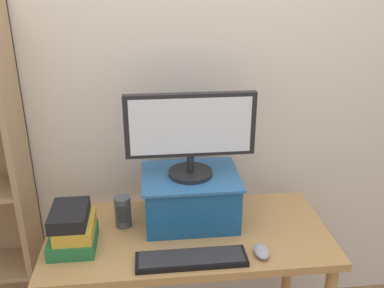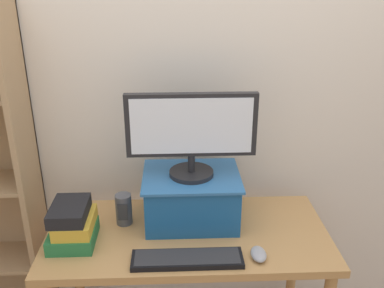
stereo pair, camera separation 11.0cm
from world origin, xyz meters
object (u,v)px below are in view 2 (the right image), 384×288
Objects in this scene: computer_monitor at (191,131)px; desk at (188,249)px; computer_mouse at (259,254)px; riser_box at (191,196)px; keyboard at (187,259)px; desk_speaker at (124,209)px; book_stack at (73,225)px.

desk is at bearing -101.40° from computer_monitor.
computer_monitor is at bearing 78.60° from desk.
computer_monitor is at bearing 130.42° from computer_mouse.
riser_box is 0.34m from keyboard.
desk_speaker reaches higher than desk.
computer_monitor is 0.59m from computer_mouse.
computer_monitor is (-0.00, -0.00, 0.33)m from riser_box.
book_stack reaches higher than desk_speaker.
riser_box is 0.77× the size of computer_monitor.
keyboard is 0.42m from desk_speaker.
desk is 5.61× the size of book_stack.
book_stack is 0.25m from desk_speaker.
riser_box is 4.28× the size of computer_mouse.
computer_mouse is (0.29, -0.20, 0.12)m from desk.
keyboard is 0.52m from book_stack.
computer_monitor is at bearing 84.60° from keyboard.
computer_mouse is (0.26, -0.31, -0.43)m from computer_monitor.
desk_speaker is (-0.29, 0.09, 0.17)m from desk.
riser_box is at bearing 17.26° from book_stack.
desk is at bearing 87.71° from keyboard.
book_stack reaches higher than keyboard.
desk is at bearing -101.25° from riser_box.
riser_box reaches higher than book_stack.
book_stack is (-0.78, 0.15, 0.07)m from computer_mouse.
computer_monitor reaches higher than keyboard.
riser_box is at bearing 4.55° from desk_speaker.
book_stack is at bearing -162.88° from computer_monitor.
desk_speaker reaches higher than keyboard.
computer_monitor reaches higher than desk.
desk is at bearing 144.86° from computer_mouse.
computer_mouse is at bearing -10.84° from book_stack.
computer_mouse is (0.29, 0.01, 0.01)m from keyboard.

